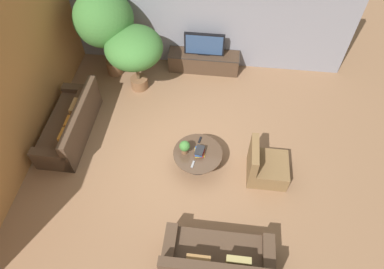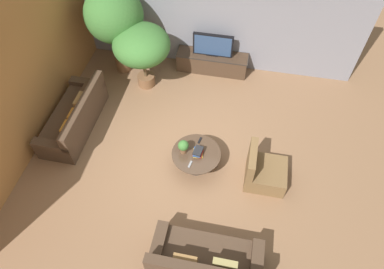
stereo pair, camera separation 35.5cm
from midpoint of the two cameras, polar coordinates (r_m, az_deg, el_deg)
name	(u,v)px [view 1 (the left image)]	position (r m, az deg, el deg)	size (l,w,h in m)	color
ground_plane	(183,159)	(7.39, -2.84, -4.07)	(24.00, 24.00, 0.00)	#8C6647
back_wall_stone	(200,12)	(8.71, 0.10, 19.76)	(7.40, 0.12, 3.00)	gray
side_wall_left	(15,89)	(7.51, -28.66, 6.56)	(0.12, 7.40, 3.00)	#B2753D
media_console	(204,61)	(9.16, 0.84, 12.06)	(1.85, 0.50, 0.51)	#473323
television	(204,44)	(8.83, 0.88, 14.76)	(1.01, 0.13, 0.60)	black
coffee_table	(198,156)	(7.07, -0.48, -3.72)	(1.01, 1.01, 0.41)	black
couch_by_wall	(71,125)	(8.11, -20.72, 1.50)	(0.84, 2.09, 0.84)	#4C3828
couch_near_entry	(218,260)	(6.12, 2.52, -20.30)	(1.85, 0.84, 0.84)	#4C3828
armchair_wicker	(265,167)	(7.07, 10.70, -5.35)	(0.80, 0.76, 0.86)	brown
potted_palm_tall	(104,20)	(8.56, -15.70, 17.88)	(1.38, 1.38, 2.26)	brown
potted_palm_corner	(134,49)	(8.20, -10.91, 13.80)	(1.34, 1.34, 1.66)	brown
potted_plant_tabletop	(185,147)	(6.84, -2.71, -2.10)	(0.22, 0.22, 0.32)	brown
book_stack	(199,152)	(6.91, -0.23, -2.93)	(0.22, 0.27, 0.13)	gold
remote_black	(200,140)	(7.16, -0.09, -0.94)	(0.04, 0.16, 0.02)	black
remote_silver	(193,164)	(6.81, -1.37, -5.03)	(0.04, 0.16, 0.02)	gray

